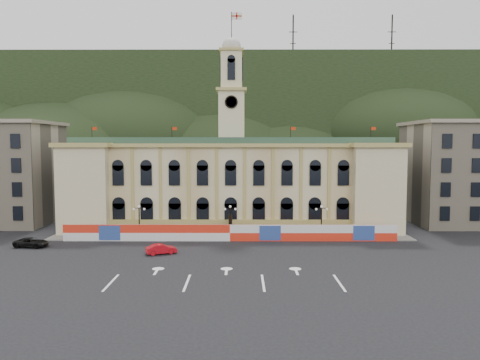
{
  "coord_description": "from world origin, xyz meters",
  "views": [
    {
      "loc": [
        1.73,
        -54.02,
        14.58
      ],
      "look_at": [
        1.5,
        18.0,
        8.96
      ],
      "focal_mm": 35.0,
      "sensor_mm": 36.0,
      "label": 1
    }
  ],
  "objects_px": {
    "red_sedan": "(161,249)",
    "black_suv": "(31,243)",
    "lamp_center": "(230,219)",
    "statue": "(230,230)"
  },
  "relations": [
    {
      "from": "statue",
      "to": "lamp_center",
      "type": "xyz_separation_m",
      "value": [
        0.0,
        -1.0,
        1.89
      ]
    },
    {
      "from": "black_suv",
      "to": "red_sedan",
      "type": "bearing_deg",
      "value": -95.79
    },
    {
      "from": "red_sedan",
      "to": "black_suv",
      "type": "distance_m",
      "value": 19.47
    },
    {
      "from": "lamp_center",
      "to": "red_sedan",
      "type": "distance_m",
      "value": 13.74
    },
    {
      "from": "statue",
      "to": "black_suv",
      "type": "height_order",
      "value": "statue"
    },
    {
      "from": "statue",
      "to": "red_sedan",
      "type": "height_order",
      "value": "statue"
    },
    {
      "from": "black_suv",
      "to": "lamp_center",
      "type": "bearing_deg",
      "value": -71.34
    },
    {
      "from": "red_sedan",
      "to": "black_suv",
      "type": "xyz_separation_m",
      "value": [
        -19.04,
        4.05,
        -0.01
      ]
    },
    {
      "from": "red_sedan",
      "to": "black_suv",
      "type": "height_order",
      "value": "red_sedan"
    },
    {
      "from": "statue",
      "to": "red_sedan",
      "type": "distance_m",
      "value": 14.31
    }
  ]
}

